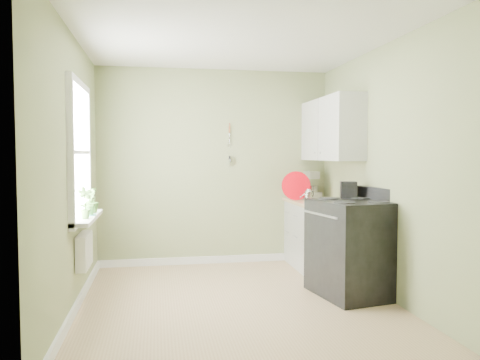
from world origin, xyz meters
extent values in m
cube|color=#A4825B|center=(0.00, 0.00, -0.01)|extent=(3.20, 3.60, 0.02)
cube|color=white|center=(0.00, 0.00, 2.71)|extent=(3.20, 3.60, 0.02)
cube|color=#8F9766|center=(0.00, 1.81, 1.35)|extent=(3.20, 0.02, 2.70)
cube|color=#8F9766|center=(-1.61, 0.00, 1.35)|extent=(0.02, 3.60, 2.70)
cube|color=#8F9766|center=(1.61, 0.00, 1.35)|extent=(0.02, 3.60, 2.70)
cube|color=silver|center=(1.30, 1.00, 0.43)|extent=(0.60, 1.60, 0.87)
cube|color=tan|center=(1.29, 1.00, 0.89)|extent=(0.64, 1.60, 0.04)
cube|color=silver|center=(1.43, 1.10, 1.85)|extent=(0.35, 1.40, 0.80)
cube|color=white|center=(-1.59, 0.30, 1.55)|extent=(0.02, 1.00, 1.30)
cube|color=white|center=(-1.57, 0.30, 2.24)|extent=(0.06, 1.14, 0.07)
cube|color=white|center=(-1.57, 0.30, 0.86)|extent=(0.06, 1.14, 0.07)
cube|color=white|center=(-1.57, 0.30, 1.55)|extent=(0.04, 1.00, 0.04)
cube|color=white|center=(-1.51, 0.30, 0.88)|extent=(0.18, 1.14, 0.04)
cube|color=white|center=(-1.54, 0.25, 0.55)|extent=(0.12, 0.50, 0.35)
cylinder|color=tan|center=(0.20, 1.78, 1.88)|extent=(0.02, 0.02, 0.10)
cylinder|color=silver|center=(0.20, 1.78, 1.76)|extent=(0.01, 0.01, 0.16)
cylinder|color=silver|center=(0.20, 1.78, 1.42)|extent=(0.01, 0.14, 0.14)
cube|color=black|center=(1.27, 0.05, 0.50)|extent=(0.86, 0.96, 1.00)
cube|color=black|center=(1.27, 0.05, 1.02)|extent=(0.86, 0.96, 0.03)
cube|color=black|center=(1.60, 0.05, 1.09)|extent=(0.21, 0.84, 0.16)
cylinder|color=#B2B2B7|center=(0.90, 0.05, 0.89)|extent=(0.15, 0.68, 0.02)
cube|color=#A01215|center=(0.90, 0.16, 0.69)|extent=(0.06, 0.24, 0.42)
cube|color=#B2B2B7|center=(1.37, 1.72, 0.95)|extent=(0.25, 0.34, 0.08)
cube|color=#B2B2B7|center=(1.37, 1.86, 1.10)|extent=(0.14, 0.10, 0.23)
cube|color=#B2B2B7|center=(1.37, 1.74, 1.23)|extent=(0.19, 0.33, 0.10)
sphere|color=#B2B2B7|center=(1.37, 1.86, 1.26)|extent=(0.13, 0.13, 0.13)
cylinder|color=silver|center=(1.37, 1.66, 1.01)|extent=(0.18, 0.18, 0.15)
cylinder|color=silver|center=(1.12, 1.09, 0.98)|extent=(0.10, 0.10, 0.14)
cone|color=silver|center=(1.12, 1.09, 1.07)|extent=(0.10, 0.10, 0.04)
cylinder|color=silver|center=(1.05, 1.09, 1.00)|extent=(0.10, 0.03, 0.07)
cube|color=black|center=(1.36, 0.37, 1.06)|extent=(0.23, 0.24, 0.31)
cylinder|color=black|center=(1.33, 0.37, 0.97)|extent=(0.10, 0.10, 0.11)
cylinder|color=#A3030E|center=(1.05, 1.39, 1.10)|extent=(0.39, 0.16, 0.39)
cylinder|color=tan|center=(1.15, 0.78, 0.94)|extent=(0.07, 0.07, 0.07)
cylinder|color=#A3030E|center=(1.15, 0.78, 0.98)|extent=(0.07, 0.07, 0.01)
imported|color=#44722D|center=(-1.50, 0.06, 1.06)|extent=(0.20, 0.18, 0.32)
imported|color=#44722D|center=(-1.50, 0.34, 1.04)|extent=(0.17, 0.19, 0.27)
imported|color=#44722D|center=(-1.50, 0.53, 1.04)|extent=(0.21, 0.21, 0.27)
camera|label=1|loc=(-0.81, -4.67, 1.53)|focal=35.00mm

